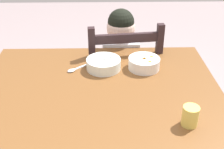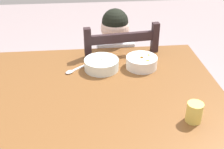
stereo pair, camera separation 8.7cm
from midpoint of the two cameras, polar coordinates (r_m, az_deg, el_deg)
name	(u,v)px [view 1 (the left image)]	position (r m, az deg, el deg)	size (l,w,h in m)	color
dining_table	(99,112)	(1.39, -0.78, -7.37)	(1.12, 0.92, 0.77)	brown
dining_chair	(121,87)	(1.92, 3.05, -2.43)	(0.47, 0.47, 0.94)	black
child_figure	(121,62)	(1.82, 3.05, 2.32)	(0.32, 0.31, 0.98)	silver
bowl_of_peas	(104,64)	(1.49, 0.01, 2.09)	(0.17, 0.17, 0.06)	white
bowl_of_carrots	(144,63)	(1.51, 7.89, 2.21)	(0.16, 0.16, 0.06)	white
spoon	(75,69)	(1.50, -5.62, 0.99)	(0.12, 0.11, 0.01)	silver
drinking_cup	(190,116)	(1.16, 17.06, -7.77)	(0.06, 0.06, 0.08)	#E6CE5A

